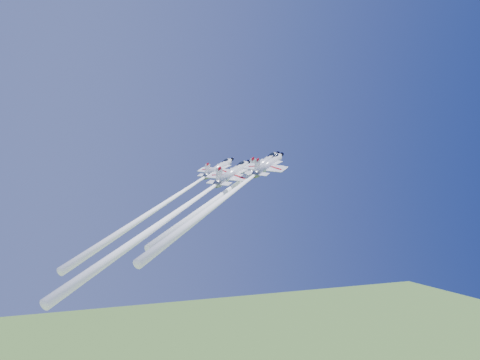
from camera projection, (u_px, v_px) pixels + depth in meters
name	position (u px, v px, depth m)	size (l,w,h in m)	color
jet_lead	(230.00, 189.00, 116.75)	(32.86, 28.56, 37.32)	white
jet_left	(170.00, 200.00, 111.27)	(33.08, 29.05, 42.81)	white
jet_right	(230.00, 194.00, 104.43)	(31.90, 27.85, 38.25)	white
jet_slot	(179.00, 211.00, 103.07)	(36.79, 32.22, 46.05)	white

